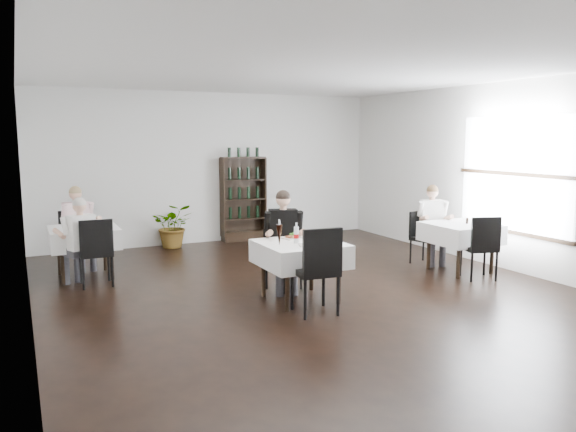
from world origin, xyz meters
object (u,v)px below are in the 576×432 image
object	(u,v)px
wine_shelf	(244,200)
diner_main	(284,233)
potted_tree	(174,226)
main_table	(300,254)

from	to	relation	value
wine_shelf	diner_main	xyz separation A→B (m)	(-0.89, -3.81, -0.03)
potted_tree	diner_main	size ratio (longest dim) A/B	0.61
wine_shelf	main_table	world-z (taller)	wine_shelf
wine_shelf	potted_tree	bearing A→B (deg)	-175.62
wine_shelf	diner_main	world-z (taller)	wine_shelf
main_table	diner_main	size ratio (longest dim) A/B	0.73
main_table	wine_shelf	bearing A→B (deg)	78.22
wine_shelf	potted_tree	world-z (taller)	wine_shelf
potted_tree	wine_shelf	bearing A→B (deg)	4.38
main_table	potted_tree	bearing A→B (deg)	98.05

